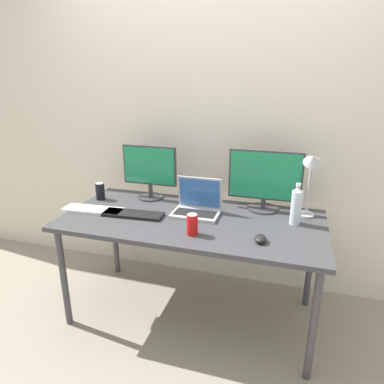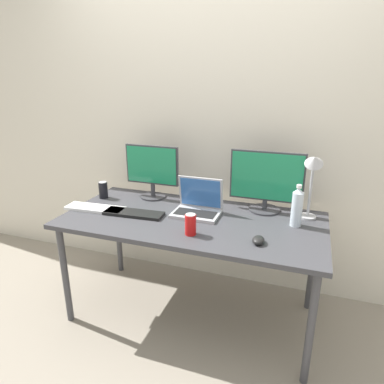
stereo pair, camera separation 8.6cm
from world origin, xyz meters
TOP-DOWN VIEW (x-y plane):
  - ground_plane at (0.00, 0.00)m, footprint 16.00×16.00m
  - wall_back at (0.00, 0.59)m, footprint 7.00×0.08m
  - work_desk at (0.00, 0.00)m, footprint 1.68×0.80m
  - monitor_left at (-0.41, 0.28)m, footprint 0.41×0.19m
  - monitor_center at (0.42, 0.29)m, footprint 0.49×0.21m
  - laptop_silver at (0.01, 0.09)m, footprint 0.31×0.23m
  - keyboard_main at (-0.68, -0.08)m, footprint 0.42×0.15m
  - keyboard_aux at (-0.39, -0.07)m, footprint 0.41×0.15m
  - mouse_by_keyboard at (0.46, -0.21)m, footprint 0.07×0.10m
  - water_bottle at (0.64, 0.10)m, footprint 0.07×0.07m
  - soda_can_near_keyboard at (0.07, -0.23)m, footprint 0.07×0.07m
  - soda_can_by_laptop at (-0.76, 0.15)m, footprint 0.07×0.07m
  - desk_lamp at (0.71, 0.21)m, footprint 0.11×0.18m

SIDE VIEW (x-z plane):
  - ground_plane at x=0.00m, z-range 0.00..0.00m
  - work_desk at x=0.00m, z-range 0.31..1.05m
  - keyboard_main at x=-0.68m, z-range 0.74..0.76m
  - keyboard_aux at x=-0.39m, z-range 0.74..0.76m
  - mouse_by_keyboard at x=0.46m, z-range 0.74..0.78m
  - laptop_silver at x=0.01m, z-range 0.68..0.92m
  - soda_can_near_keyboard at x=0.07m, z-range 0.74..0.87m
  - soda_can_by_laptop at x=-0.76m, z-range 0.74..0.87m
  - water_bottle at x=0.64m, z-range 0.73..0.99m
  - monitor_center at x=0.42m, z-range 0.75..1.16m
  - monitor_left at x=-0.41m, z-range 0.76..1.16m
  - desk_lamp at x=0.71m, z-range 0.82..1.27m
  - wall_back at x=0.00m, z-range 0.00..2.60m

